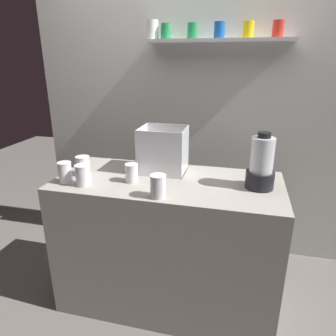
# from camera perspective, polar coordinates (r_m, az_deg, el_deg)

# --- Properties ---
(ground_plane) EXTENTS (8.00, 8.00, 0.00)m
(ground_plane) POSITION_cam_1_polar(r_m,az_deg,el_deg) (2.39, -0.00, -22.76)
(ground_plane) COLOR slate
(counter) EXTENTS (1.40, 0.64, 0.90)m
(counter) POSITION_cam_1_polar(r_m,az_deg,el_deg) (2.11, -0.00, -13.69)
(counter) COLOR #9E998E
(counter) RESTS_ON ground_plane
(back_wall_unit) EXTENTS (2.60, 0.24, 2.50)m
(back_wall_unit) POSITION_cam_1_polar(r_m,az_deg,el_deg) (2.53, 4.40, 11.85)
(back_wall_unit) COLOR silver
(back_wall_unit) RESTS_ON ground_plane
(carrot_display_bin) EXTENTS (0.30, 0.25, 0.30)m
(carrot_display_bin) POSITION_cam_1_polar(r_m,az_deg,el_deg) (2.03, -1.03, 1.86)
(carrot_display_bin) COLOR white
(carrot_display_bin) RESTS_ON counter
(blender_pitcher) EXTENTS (0.16, 0.16, 0.33)m
(blender_pitcher) POSITION_cam_1_polar(r_m,az_deg,el_deg) (1.82, 16.99, 0.45)
(blender_pitcher) COLOR black
(blender_pitcher) RESTS_ON counter
(juice_cup_beet_far_left) EXTENTS (0.08, 0.08, 0.13)m
(juice_cup_beet_far_left) POSITION_cam_1_polar(r_m,az_deg,el_deg) (1.95, -18.63, -1.00)
(juice_cup_beet_far_left) COLOR white
(juice_cup_beet_far_left) RESTS_ON counter
(juice_cup_carrot_left) EXTENTS (0.09, 0.09, 0.12)m
(juice_cup_carrot_left) POSITION_cam_1_polar(r_m,az_deg,el_deg) (2.04, -15.55, 0.27)
(juice_cup_carrot_left) COLOR white
(juice_cup_carrot_left) RESTS_ON counter
(juice_cup_orange_middle) EXTENTS (0.09, 0.09, 0.13)m
(juice_cup_orange_middle) POSITION_cam_1_polar(r_m,az_deg,el_deg) (1.87, -15.57, -1.42)
(juice_cup_orange_middle) COLOR white
(juice_cup_orange_middle) RESTS_ON counter
(juice_cup_orange_right) EXTENTS (0.08, 0.08, 0.11)m
(juice_cup_orange_right) POSITION_cam_1_polar(r_m,az_deg,el_deg) (1.87, -6.78, -1.10)
(juice_cup_orange_right) COLOR white
(juice_cup_orange_right) RESTS_ON counter
(juice_cup_mango_far_right) EXTENTS (0.09, 0.09, 0.13)m
(juice_cup_mango_far_right) POSITION_cam_1_polar(r_m,az_deg,el_deg) (1.65, -1.87, -3.65)
(juice_cup_mango_far_right) COLOR white
(juice_cup_mango_far_right) RESTS_ON counter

